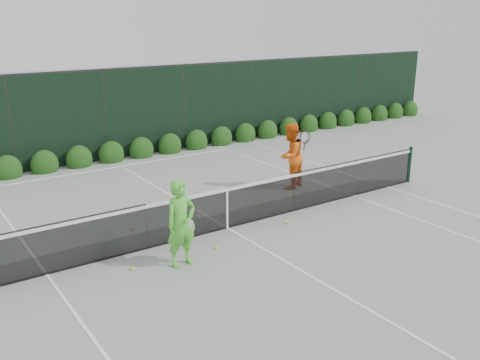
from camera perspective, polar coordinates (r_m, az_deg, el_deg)
ground at (r=12.46m, az=-1.37°, el=-5.17°), size 80.00×80.00×0.00m
tennis_net at (r=12.26m, az=-1.49°, el=-2.90°), size 12.90×0.10×1.07m
player_woman at (r=10.46m, az=-6.30°, el=-4.64°), size 0.69×0.47×1.75m
player_man at (r=15.15m, az=5.39°, el=2.57°), size 1.11×1.00×1.86m
court_lines at (r=12.46m, az=-1.37°, el=-5.15°), size 11.03×23.83×0.01m
windscreen_fence at (r=9.90m, az=7.15°, el=-1.96°), size 32.00×21.07×3.06m
hedge_row at (r=18.51m, az=-13.55°, el=2.63°), size 31.66×0.65×0.94m
tennis_balls at (r=12.26m, az=-4.13°, el=-5.43°), size 4.25×2.05×0.07m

